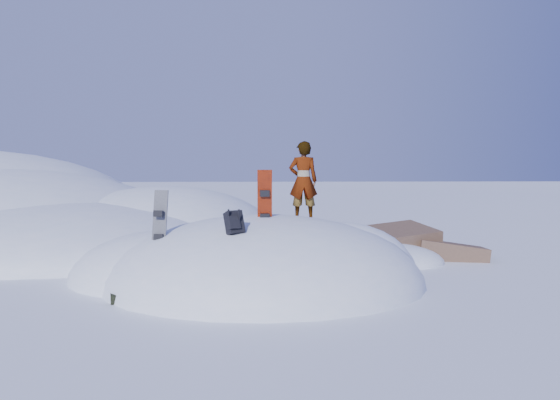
{
  "coord_description": "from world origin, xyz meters",
  "views": [
    {
      "loc": [
        -0.08,
        -11.83,
        2.67
      ],
      "look_at": [
        0.36,
        0.3,
        1.81
      ],
      "focal_mm": 35.0,
      "sensor_mm": 36.0,
      "label": 1
    }
  ],
  "objects_px": {
    "backpack": "(234,223)",
    "person": "(303,181)",
    "snowboard_dark": "(159,228)",
    "snowboard_red": "(265,208)"
  },
  "relations": [
    {
      "from": "backpack",
      "to": "person",
      "type": "distance_m",
      "value": 2.63
    },
    {
      "from": "snowboard_red",
      "to": "backpack",
      "type": "height_order",
      "value": "snowboard_red"
    },
    {
      "from": "snowboard_red",
      "to": "person",
      "type": "distance_m",
      "value": 1.36
    },
    {
      "from": "backpack",
      "to": "person",
      "type": "relative_size",
      "value": 0.29
    },
    {
      "from": "snowboard_red",
      "to": "snowboard_dark",
      "type": "bearing_deg",
      "value": -168.52
    },
    {
      "from": "person",
      "to": "backpack",
      "type": "bearing_deg",
      "value": 53.71
    },
    {
      "from": "snowboard_dark",
      "to": "backpack",
      "type": "distance_m",
      "value": 1.72
    },
    {
      "from": "snowboard_red",
      "to": "backpack",
      "type": "relative_size",
      "value": 3.16
    },
    {
      "from": "snowboard_red",
      "to": "backpack",
      "type": "distance_m",
      "value": 1.32
    },
    {
      "from": "snowboard_dark",
      "to": "backpack",
      "type": "relative_size",
      "value": 2.99
    }
  ]
}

